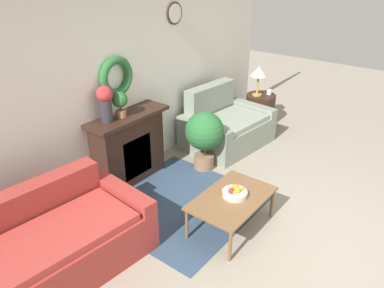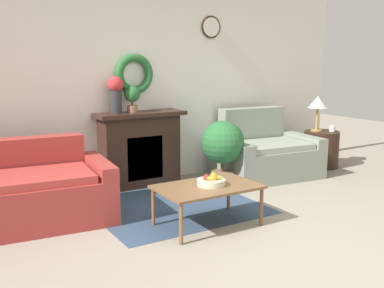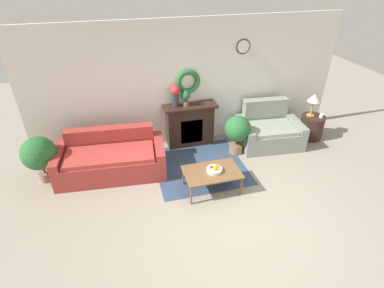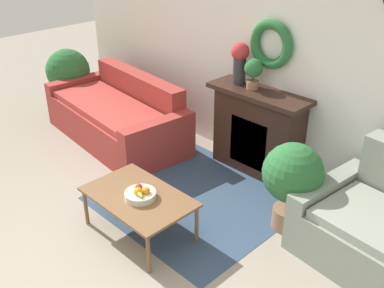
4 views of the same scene
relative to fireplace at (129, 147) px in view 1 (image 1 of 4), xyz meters
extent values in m
plane|color=gray|center=(0.08, -2.52, -0.49)|extent=(16.00, 16.00, 0.00)
cube|color=#334760|center=(-0.04, -0.91, -0.49)|extent=(1.80, 1.74, 0.01)
cube|color=white|center=(0.08, 0.21, 0.86)|extent=(6.80, 0.06, 2.70)
cylinder|color=#382319|center=(1.20, 0.16, 1.58)|extent=(0.31, 0.02, 0.31)
cylinder|color=white|center=(1.20, 0.15, 1.58)|extent=(0.26, 0.01, 0.26)
torus|color=#286633|center=(0.00, 0.12, 0.95)|extent=(0.52, 0.10, 0.52)
cube|color=#331E16|center=(0.00, 0.01, -0.03)|extent=(1.02, 0.34, 0.93)
cube|color=black|center=(0.00, -0.15, -0.10)|extent=(0.49, 0.02, 0.56)
cube|color=orange|center=(0.00, -0.16, -0.17)|extent=(0.39, 0.01, 0.31)
cube|color=#331E16|center=(0.00, -0.03, 0.46)|extent=(1.16, 0.41, 0.05)
cube|color=#9E332D|center=(-1.77, -0.77, -0.27)|extent=(1.78, 0.91, 0.45)
cube|color=#9E332D|center=(-1.73, -0.29, -0.09)|extent=(1.73, 0.37, 0.82)
cube|color=#9E332D|center=(-0.82, -0.75, -0.20)|extent=(0.26, 0.98, 0.59)
cube|color=#AD3832|center=(-1.77, -0.77, 0.00)|extent=(1.70, 0.84, 0.08)
cube|color=gray|center=(1.72, -0.58, -0.28)|extent=(1.08, 0.87, 0.42)
cube|color=gray|center=(1.77, -0.09, -0.03)|extent=(1.03, 0.32, 0.94)
cube|color=gray|center=(1.14, -0.42, -0.21)|extent=(0.27, 1.01, 0.56)
cube|color=gray|center=(2.32, -0.53, -0.21)|extent=(0.27, 1.01, 0.56)
cube|color=gray|center=(1.72, -0.58, -0.03)|extent=(1.04, 0.81, 0.08)
cube|color=brown|center=(-0.04, -1.67, -0.10)|extent=(1.00, 0.64, 0.03)
cylinder|color=brown|center=(-0.50, -1.94, -0.30)|extent=(0.04, 0.04, 0.39)
cylinder|color=brown|center=(0.42, -1.94, -0.30)|extent=(0.04, 0.04, 0.39)
cylinder|color=brown|center=(-0.50, -1.39, -0.30)|extent=(0.04, 0.04, 0.39)
cylinder|color=brown|center=(0.42, -1.39, -0.30)|extent=(0.04, 0.04, 0.39)
cylinder|color=beige|center=(0.00, -1.67, -0.05)|extent=(0.28, 0.28, 0.06)
sphere|color=#B2231E|center=(-0.04, -1.65, 0.00)|extent=(0.07, 0.07, 0.07)
sphere|color=orange|center=(0.01, -1.70, 0.00)|extent=(0.07, 0.07, 0.07)
sphere|color=orange|center=(0.01, -1.70, 0.00)|extent=(0.08, 0.08, 0.08)
sphere|color=orange|center=(0.05, -1.64, 0.00)|extent=(0.07, 0.07, 0.07)
ellipsoid|color=yellow|center=(0.02, -1.71, 0.00)|extent=(0.17, 0.08, 0.04)
cylinder|color=#331E16|center=(2.83, -0.47, -0.22)|extent=(0.53, 0.53, 0.55)
cylinder|color=#B28E42|center=(2.76, -0.42, 0.07)|extent=(0.17, 0.17, 0.02)
cylinder|color=#B28E42|center=(2.76, -0.42, 0.25)|extent=(0.04, 0.04, 0.33)
cone|color=silver|center=(2.76, -0.42, 0.51)|extent=(0.29, 0.29, 0.18)
cylinder|color=silver|center=(2.95, -0.57, 0.10)|extent=(0.09, 0.09, 0.09)
cylinder|color=#2D2D33|center=(-0.31, 0.01, 0.62)|extent=(0.14, 0.14, 0.28)
sphere|color=#B72D33|center=(-0.31, 0.01, 0.84)|extent=(0.20, 0.20, 0.20)
cylinder|color=#8E664C|center=(-0.10, -0.01, 0.53)|extent=(0.13, 0.13, 0.09)
cylinder|color=#4C3823|center=(-0.10, -0.01, 0.60)|extent=(0.02, 0.02, 0.06)
sphere|color=#286633|center=(-0.10, -0.01, 0.71)|extent=(0.20, 0.20, 0.20)
cylinder|color=#8E664C|center=(0.87, -0.62, -0.39)|extent=(0.29, 0.29, 0.21)
cylinder|color=#4C3823|center=(0.87, -0.62, -0.21)|extent=(0.05, 0.05, 0.15)
sphere|color=#286633|center=(0.87, -0.62, 0.10)|extent=(0.55, 0.55, 0.55)
camera|label=1|loc=(-3.03, -3.41, 2.31)|focal=35.00mm
camera|label=2|loc=(-2.38, -5.24, 1.14)|focal=42.00mm
camera|label=3|loc=(-1.51, -5.68, 3.14)|focal=28.00mm
camera|label=4|loc=(2.67, -3.68, 2.19)|focal=42.00mm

